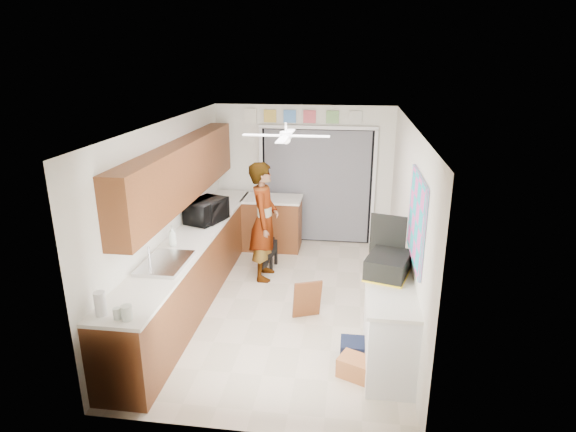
{
  "coord_description": "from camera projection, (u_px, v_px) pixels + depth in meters",
  "views": [
    {
      "loc": [
        0.87,
        -6.01,
        3.3
      ],
      "look_at": [
        0.0,
        0.4,
        1.15
      ],
      "focal_mm": 30.0,
      "sensor_mm": 36.0,
      "label": 1
    }
  ],
  "objects": [
    {
      "name": "upper_cabinets",
      "position": [
        182.0,
        171.0,
        6.61
      ],
      "size": [
        0.32,
        4.0,
        0.8
      ],
      "primitive_type": "cube",
      "color": "brown",
      "rests_on": "wall_left"
    },
    {
      "name": "suitcase_lid",
      "position": [
        388.0,
        235.0,
        5.62
      ],
      "size": [
        0.41,
        0.15,
        0.5
      ],
      "primitive_type": "cube",
      "rotation": [
        0.0,
        0.0,
        -0.28
      ],
      "color": "black",
      "rests_on": "suitcase"
    },
    {
      "name": "microwave",
      "position": [
        206.0,
        211.0,
        7.17
      ],
      "size": [
        0.6,
        0.72,
        0.34
      ],
      "primitive_type": "imported",
      "rotation": [
        0.0,
        0.0,
        1.23
      ],
      "color": "black",
      "rests_on": "left_countertop"
    },
    {
      "name": "navy_crate",
      "position": [
        356.0,
        350.0,
        5.51
      ],
      "size": [
        0.35,
        0.29,
        0.21
      ],
      "primitive_type": "cube",
      "rotation": [
        0.0,
        0.0,
        -0.0
      ],
      "color": "black",
      "rests_on": "floor"
    },
    {
      "name": "cabinet_door_panel",
      "position": [
        307.0,
        299.0,
        6.29
      ],
      "size": [
        0.4,
        0.27,
        0.55
      ],
      "primitive_type": "cube",
      "rotation": [
        0.21,
        0.0,
        0.38
      ],
      "color": "brown",
      "rests_on": "floor"
    },
    {
      "name": "wall_front",
      "position": [
        242.0,
        312.0,
        4.06
      ],
      "size": [
        3.2,
        0.0,
        3.2
      ],
      "primitive_type": "plane",
      "rotation": [
        -1.57,
        0.0,
        0.0
      ],
      "color": "silver",
      "rests_on": "ground"
    },
    {
      "name": "left_countertop",
      "position": [
        192.0,
        237.0,
        6.68
      ],
      "size": [
        0.62,
        4.8,
        0.04
      ],
      "primitive_type": "cube",
      "color": "white",
      "rests_on": "left_base_cabinets"
    },
    {
      "name": "dog",
      "position": [
        269.0,
        254.0,
        7.85
      ],
      "size": [
        0.32,
        0.62,
        0.47
      ],
      "primitive_type": "cube",
      "rotation": [
        0.0,
        0.0,
        -0.1
      ],
      "color": "black",
      "rests_on": "floor"
    },
    {
      "name": "back_opening_recess",
      "position": [
        317.0,
        186.0,
        8.76
      ],
      "size": [
        2.0,
        0.06,
        2.1
      ],
      "primitive_type": "cube",
      "color": "black",
      "rests_on": "wall_back"
    },
    {
      "name": "jar_a",
      "position": [
        127.0,
        313.0,
        4.52
      ],
      "size": [
        0.13,
        0.13,
        0.14
      ],
      "primitive_type": "cylinder",
      "rotation": [
        0.0,
        0.0,
        0.38
      ],
      "color": "silver",
      "rests_on": "left_countertop"
    },
    {
      "name": "curtain_panel",
      "position": [
        317.0,
        187.0,
        8.73
      ],
      "size": [
        1.9,
        0.03,
        2.05
      ],
      "primitive_type": "cube",
      "color": "slate",
      "rests_on": "wall_back"
    },
    {
      "name": "header_frame_2",
      "position": [
        310.0,
        117.0,
        8.39
      ],
      "size": [
        0.22,
        0.02,
        0.22
      ],
      "primitive_type": "cube",
      "color": "#D34F5A",
      "rests_on": "wall_back"
    },
    {
      "name": "suitcase",
      "position": [
        388.0,
        265.0,
        5.42
      ],
      "size": [
        0.57,
        0.67,
        0.24
      ],
      "primitive_type": "cube",
      "rotation": [
        0.0,
        0.0,
        -0.28
      ],
      "color": "black",
      "rests_on": "right_counter_top"
    },
    {
      "name": "door_trim_right",
      "position": [
        373.0,
        189.0,
        8.6
      ],
      "size": [
        0.06,
        0.04,
        2.1
      ],
      "primitive_type": "cube",
      "color": "white",
      "rests_on": "wall_back"
    },
    {
      "name": "suitcase_rim",
      "position": [
        387.0,
        274.0,
        5.46
      ],
      "size": [
        0.58,
        0.68,
        0.02
      ],
      "primitive_type": "cube",
      "rotation": [
        0.0,
        0.0,
        -0.28
      ],
      "color": "yellow",
      "rests_on": "suitcase"
    },
    {
      "name": "wall_right",
      "position": [
        407.0,
        224.0,
        6.21
      ],
      "size": [
        0.0,
        5.0,
        5.0
      ],
      "primitive_type": "plane",
      "rotation": [
        1.57,
        0.0,
        -1.57
      ],
      "color": "silver",
      "rests_on": "ground"
    },
    {
      "name": "header_frame_0",
      "position": [
        270.0,
        116.0,
        8.48
      ],
      "size": [
        0.22,
        0.02,
        0.22
      ],
      "primitive_type": "cube",
      "color": "gold",
      "rests_on": "wall_back"
    },
    {
      "name": "paper_towel_roll",
      "position": [
        100.0,
        304.0,
        4.59
      ],
      "size": [
        0.12,
        0.12,
        0.24
      ],
      "primitive_type": "cylinder",
      "rotation": [
        0.0,
        0.0,
        0.05
      ],
      "color": "white",
      "rests_on": "left_countertop"
    },
    {
      "name": "cardboard_box",
      "position": [
        356.0,
        367.0,
        5.2
      ],
      "size": [
        0.43,
        0.38,
        0.22
      ],
      "primitive_type": "cube",
      "rotation": [
        0.0,
        0.0,
        -0.41
      ],
      "color": "#B45F38",
      "rests_on": "floor"
    },
    {
      "name": "header_frame_1",
      "position": [
        290.0,
        116.0,
        8.43
      ],
      "size": [
        0.22,
        0.02,
        0.22
      ],
      "primitive_type": "cube",
      "color": "#5089D7",
      "rests_on": "wall_back"
    },
    {
      "name": "wall_left",
      "position": [
        169.0,
        213.0,
        6.61
      ],
      "size": [
        0.0,
        5.0,
        5.0
      ],
      "primitive_type": "plane",
      "rotation": [
        1.57,
        0.0,
        1.57
      ],
      "color": "silver",
      "rests_on": "ground"
    },
    {
      "name": "left_base_cabinets",
      "position": [
        194.0,
        268.0,
        6.83
      ],
      "size": [
        0.6,
        4.8,
        0.9
      ],
      "primitive_type": "cube",
      "color": "brown",
      "rests_on": "floor"
    },
    {
      "name": "right_counter_base",
      "position": [
        389.0,
        325.0,
        5.36
      ],
      "size": [
        0.5,
        1.4,
        0.9
      ],
      "primitive_type": "cube",
      "color": "white",
      "rests_on": "floor"
    },
    {
      "name": "sink_basin",
      "position": [
        165.0,
        264.0,
        5.73
      ],
      "size": [
        0.5,
        0.76,
        0.06
      ],
      "primitive_type": "cube",
      "color": "silver",
      "rests_on": "left_countertop"
    },
    {
      "name": "jar_b",
      "position": [
        117.0,
        314.0,
        4.54
      ],
      "size": [
        0.09,
        0.09,
        0.11
      ],
      "primitive_type": "cylinder",
      "rotation": [
        0.0,
        0.0,
        -0.28
      ],
      "color": "silver",
      "rests_on": "left_countertop"
    },
    {
      "name": "ceiling",
      "position": [
        284.0,
        124.0,
        6.01
      ],
      "size": [
        5.0,
        5.0,
        0.0
      ],
      "primitive_type": "plane",
      "rotation": [
        3.14,
        0.0,
        0.0
      ],
      "color": "white",
      "rests_on": "ground"
    },
    {
      "name": "man",
      "position": [
        264.0,
        221.0,
        7.3
      ],
      "size": [
        0.47,
        0.69,
        1.84
      ],
      "primitive_type": "imported",
      "rotation": [
        0.0,
        0.0,
        1.61
      ],
      "color": "white",
      "rests_on": "floor"
    },
    {
      "name": "route66_sign",
      "position": [
        251.0,
        116.0,
        8.52
      ],
      "size": [
        0.22,
        0.02,
        0.26
      ],
      "primitive_type": "cube",
      "color": "silver",
      "rests_on": "wall_back"
    },
    {
      "name": "peninsula_base",
      "position": [
        272.0,
        224.0,
        8.61
      ],
      "size": [
        1.0,
        0.6,
        0.9
      ],
      "primitive_type": "cube",
      "color": "brown",
      "rests_on": "floor"
    },
    {
      "name": "right_counter_top",
      "position": [
        391.0,
        287.0,
        5.21
      ],
      "size": [
        0.54,
        1.44,
        0.04
      ],
      "primitive_type": "cube",
      "color": "white",
      "rests_on": "right_counter_base"
    },
    {
      "name": "floor",
      "position": [
        284.0,
        302.0,
        6.8
      ],
      "size": [
        5.0,
        5.0,
        0.0
      ],
      "primitive_type": "plane",
      "color": "beige",
      "rests_on": "ground"
    },
    {
      "name": "ceiling_fan",
      "position": [
        286.0,
        136.0,
        6.26
      ],
      "size": [
        1.14,
        1.14,
        0.24
      ],
      "primitive_type": "cube",
      "color": "white",
      "rests_on": "ceiling"
    },
    {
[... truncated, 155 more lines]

